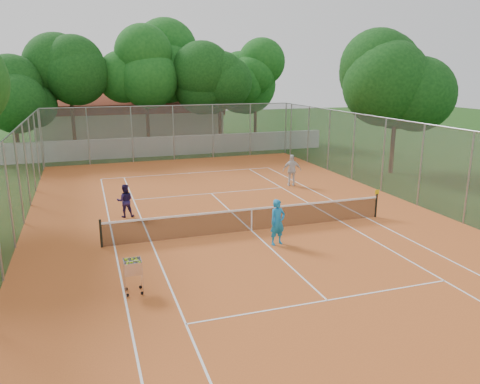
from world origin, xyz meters
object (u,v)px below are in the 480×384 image
object	(u,v)px
player_far_right	(292,170)
ball_hopper	(133,275)
tennis_net	(252,219)
player_near	(278,222)
player_far_left	(125,201)
clubhouse	(129,117)

from	to	relation	value
player_far_right	ball_hopper	world-z (taller)	player_far_right
tennis_net	player_near	distance (m)	1.86
tennis_net	ball_hopper	xyz separation A→B (m)	(-5.19, -4.17, 0.07)
tennis_net	ball_hopper	bearing A→B (deg)	-141.26
tennis_net	ball_hopper	distance (m)	6.66
player_far_right	tennis_net	bearing A→B (deg)	71.01
player_near	player_far_left	world-z (taller)	player_near
clubhouse	player_far_left	xyz separation A→B (m)	(-2.73, -25.41, -1.43)
tennis_net	player_far_right	xyz separation A→B (m)	(4.86, 6.68, 0.41)
player_near	ball_hopper	world-z (taller)	player_near
tennis_net	player_far_left	distance (m)	5.95
player_far_left	ball_hopper	distance (m)	7.77
player_near	player_far_left	xyz separation A→B (m)	(-5.13, 5.36, -0.13)
tennis_net	ball_hopper	world-z (taller)	ball_hopper
player_near	player_far_right	size ratio (longest dim) A/B	0.97
tennis_net	clubhouse	distance (m)	29.12
tennis_net	player_near	size ratio (longest dim) A/B	6.77
clubhouse	player_far_right	world-z (taller)	clubhouse
tennis_net	clubhouse	size ratio (longest dim) A/B	0.72
player_far_right	clubhouse	bearing A→B (deg)	-55.89
clubhouse	player_near	bearing A→B (deg)	-85.55
player_far_right	ball_hopper	xyz separation A→B (m)	(-10.05, -10.85, -0.34)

